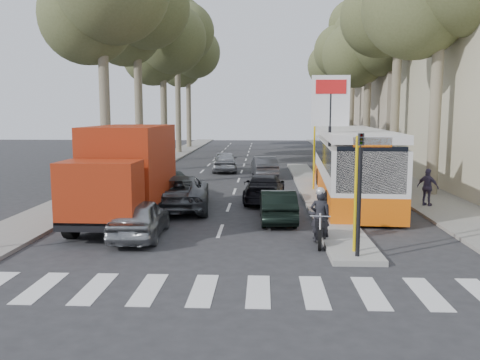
{
  "coord_description": "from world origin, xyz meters",
  "views": [
    {
      "loc": [
        0.59,
        -15.44,
        4.17
      ],
      "look_at": [
        -0.28,
        3.64,
        1.6
      ],
      "focal_mm": 38.0,
      "sensor_mm": 36.0,
      "label": 1
    }
  ],
  "objects_px": {
    "silver_hatchback": "(139,218)",
    "red_truck": "(125,172)",
    "motorcycle": "(320,217)",
    "dark_hatchback": "(278,206)",
    "city_bus": "(351,162)"
  },
  "relations": [
    {
      "from": "silver_hatchback",
      "to": "red_truck",
      "type": "distance_m",
      "value": 2.83
    },
    {
      "from": "red_truck",
      "to": "motorcycle",
      "type": "relative_size",
      "value": 3.19
    },
    {
      "from": "dark_hatchback",
      "to": "city_bus",
      "type": "height_order",
      "value": "city_bus"
    },
    {
      "from": "city_bus",
      "to": "silver_hatchback",
      "type": "bearing_deg",
      "value": -132.76
    },
    {
      "from": "dark_hatchback",
      "to": "red_truck",
      "type": "height_order",
      "value": "red_truck"
    },
    {
      "from": "city_bus",
      "to": "motorcycle",
      "type": "xyz_separation_m",
      "value": [
        -2.38,
        -8.29,
        -0.95
      ]
    },
    {
      "from": "silver_hatchback",
      "to": "motorcycle",
      "type": "distance_m",
      "value": 5.93
    },
    {
      "from": "red_truck",
      "to": "city_bus",
      "type": "height_order",
      "value": "red_truck"
    },
    {
      "from": "silver_hatchback",
      "to": "dark_hatchback",
      "type": "distance_m",
      "value": 5.44
    },
    {
      "from": "dark_hatchback",
      "to": "red_truck",
      "type": "bearing_deg",
      "value": 2.92
    },
    {
      "from": "dark_hatchback",
      "to": "red_truck",
      "type": "distance_m",
      "value": 5.89
    },
    {
      "from": "dark_hatchback",
      "to": "motorcycle",
      "type": "xyz_separation_m",
      "value": [
        1.26,
        -3.1,
        0.22
      ]
    },
    {
      "from": "dark_hatchback",
      "to": "motorcycle",
      "type": "bearing_deg",
      "value": 110.21
    },
    {
      "from": "motorcycle",
      "to": "red_truck",
      "type": "bearing_deg",
      "value": 165.18
    },
    {
      "from": "silver_hatchback",
      "to": "red_truck",
      "type": "height_order",
      "value": "red_truck"
    }
  ]
}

